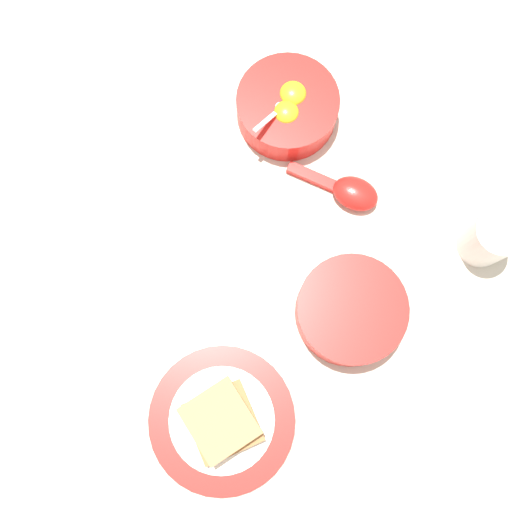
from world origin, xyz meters
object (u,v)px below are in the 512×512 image
at_px(toast_sandwich, 221,421).
at_px(congee_bowl, 351,311).
at_px(toast_plate, 222,420).
at_px(soup_spoon, 349,191).
at_px(drinking_cup, 490,238).
at_px(egg_bowl, 287,107).

xyz_separation_m(toast_sandwich, congee_bowl, (-0.07, -0.23, -0.00)).
distance_m(toast_plate, soup_spoon, 0.39).
bearing_deg(toast_plate, drinking_cup, -112.84).
xyz_separation_m(soup_spoon, congee_bowl, (-0.10, 0.16, 0.02)).
height_order(egg_bowl, toast_sandwich, egg_bowl).
relative_size(toast_sandwich, congee_bowl, 0.79).
bearing_deg(egg_bowl, soup_spoon, 158.97).
bearing_deg(toast_plate, toast_sandwich, 168.51).
height_order(toast_plate, soup_spoon, soup_spoon).
xyz_separation_m(egg_bowl, congee_bowl, (-0.25, 0.22, 0.00)).
height_order(egg_bowl, congee_bowl, egg_bowl).
distance_m(toast_sandwich, drinking_cup, 0.47).
xyz_separation_m(egg_bowl, soup_spoon, (-0.15, 0.06, -0.01)).
bearing_deg(drinking_cup, toast_plate, 67.16).
bearing_deg(toast_plate, congee_bowl, -106.70).
height_order(egg_bowl, soup_spoon, egg_bowl).
relative_size(egg_bowl, drinking_cup, 1.85).
xyz_separation_m(congee_bowl, drinking_cup, (-0.11, -0.20, 0.02)).
xyz_separation_m(toast_plate, congee_bowl, (-0.07, -0.23, 0.02)).
distance_m(egg_bowl, congee_bowl, 0.33).
bearing_deg(soup_spoon, congee_bowl, 121.81).
bearing_deg(egg_bowl, drinking_cup, 177.35).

